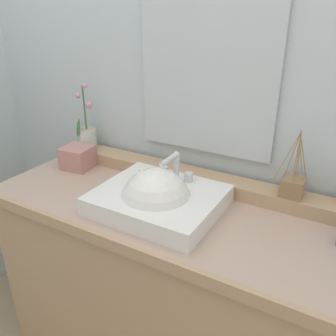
{
  "coord_description": "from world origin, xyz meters",
  "views": [
    {
      "loc": [
        0.56,
        -1.01,
        1.54
      ],
      "look_at": [
        -0.02,
        -0.01,
        1.02
      ],
      "focal_mm": 37.78,
      "sensor_mm": 36.0,
      "label": 1
    }
  ],
  "objects_px": {
    "sink_basin": "(157,202)",
    "potted_plant": "(87,134)",
    "soap_bar": "(146,171)",
    "tissue_box": "(78,157)",
    "reed_diffuser": "(293,186)"
  },
  "relations": [
    {
      "from": "sink_basin",
      "to": "potted_plant",
      "type": "height_order",
      "value": "potted_plant"
    },
    {
      "from": "soap_bar",
      "to": "potted_plant",
      "type": "xyz_separation_m",
      "value": [
        -0.44,
        0.14,
        0.04
      ]
    },
    {
      "from": "soap_bar",
      "to": "reed_diffuser",
      "type": "height_order",
      "value": "reed_diffuser"
    },
    {
      "from": "sink_basin",
      "to": "reed_diffuser",
      "type": "distance_m",
      "value": 0.5
    },
    {
      "from": "potted_plant",
      "to": "tissue_box",
      "type": "bearing_deg",
      "value": -72.65
    },
    {
      "from": "soap_bar",
      "to": "reed_diffuser",
      "type": "distance_m",
      "value": 0.56
    },
    {
      "from": "sink_basin",
      "to": "soap_bar",
      "type": "distance_m",
      "value": 0.18
    },
    {
      "from": "potted_plant",
      "to": "sink_basin",
      "type": "bearing_deg",
      "value": -24.6
    },
    {
      "from": "tissue_box",
      "to": "sink_basin",
      "type": "bearing_deg",
      "value": -15.6
    },
    {
      "from": "potted_plant",
      "to": "tissue_box",
      "type": "relative_size",
      "value": 2.47
    },
    {
      "from": "soap_bar",
      "to": "tissue_box",
      "type": "relative_size",
      "value": 0.54
    },
    {
      "from": "sink_basin",
      "to": "tissue_box",
      "type": "xyz_separation_m",
      "value": [
        -0.53,
        0.15,
        0.02
      ]
    },
    {
      "from": "sink_basin",
      "to": "reed_diffuser",
      "type": "xyz_separation_m",
      "value": [
        0.42,
        0.26,
        0.06
      ]
    },
    {
      "from": "reed_diffuser",
      "to": "soap_bar",
      "type": "bearing_deg",
      "value": -165.39
    },
    {
      "from": "sink_basin",
      "to": "reed_diffuser",
      "type": "relative_size",
      "value": 1.77
    }
  ]
}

